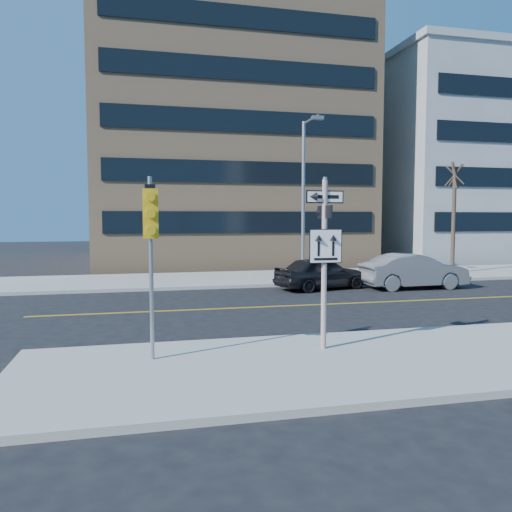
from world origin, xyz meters
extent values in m
plane|color=black|center=(0.00, 0.00, 0.00)|extent=(120.00, 120.00, 0.00)
cylinder|color=white|center=(0.00, -2.50, 2.15)|extent=(0.13, 0.13, 4.00)
cylinder|color=gray|center=(0.00, -2.50, 4.18)|extent=(0.10, 0.10, 0.06)
cube|color=black|center=(0.00, -2.50, 3.75)|extent=(0.92, 0.03, 0.30)
cube|color=black|center=(0.00, -2.50, 3.40)|extent=(0.03, 0.92, 0.30)
cube|color=white|center=(0.00, -2.58, 2.60)|extent=(0.80, 0.03, 0.80)
cylinder|color=gray|center=(-4.00, -2.50, 2.15)|extent=(0.09, 0.09, 4.00)
cube|color=gold|center=(-4.00, -2.70, 3.35)|extent=(0.32, 0.22, 1.05)
sphere|color=#8C0705|center=(-4.00, -2.82, 3.70)|extent=(0.17, 0.17, 0.17)
sphere|color=black|center=(-4.00, -2.82, 3.35)|extent=(0.17, 0.17, 0.17)
sphere|color=black|center=(-4.00, -2.82, 3.00)|extent=(0.17, 0.17, 0.17)
imported|color=black|center=(3.84, 7.88, 0.75)|extent=(2.79, 4.69, 1.50)
imported|color=slate|center=(8.08, 7.12, 0.81)|extent=(1.72, 4.90, 1.61)
cylinder|color=gray|center=(4.00, 11.00, 4.15)|extent=(0.18, 0.18, 8.00)
cylinder|color=gray|center=(4.00, 10.00, 8.05)|extent=(0.10, 2.20, 0.10)
cube|color=gray|center=(4.00, 9.00, 7.95)|extent=(0.55, 0.30, 0.16)
cylinder|color=#33271E|center=(13.00, 11.30, 3.05)|extent=(0.22, 0.22, 5.80)
cube|color=tan|center=(2.00, 25.00, 9.00)|extent=(18.00, 18.00, 18.00)
cube|color=#96999B|center=(24.00, 24.00, 7.50)|extent=(20.00, 16.00, 15.00)
camera|label=1|loc=(-4.23, -13.53, 3.26)|focal=35.00mm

